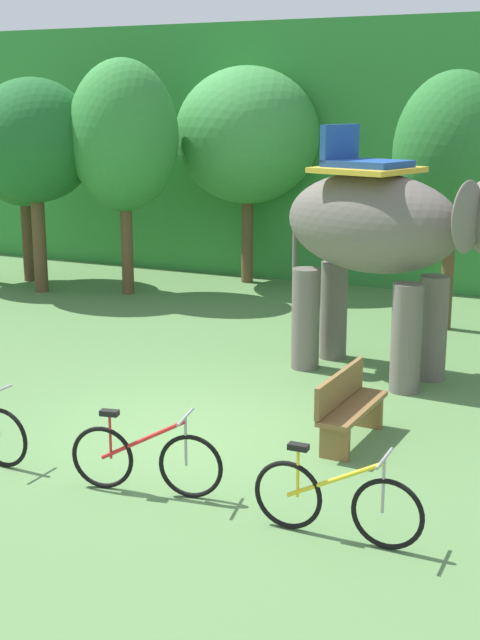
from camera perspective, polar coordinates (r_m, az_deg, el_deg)
The scene contains 11 objects.
ground_plane at distance 11.37m, azimuth -3.43°, elevation -7.33°, with size 80.00×80.00×0.00m, color #567F47.
foliage_hedge at distance 22.78m, azimuth 12.32°, elevation 10.62°, with size 36.00×6.00×5.89m, color #338438.
tree_right at distance 21.18m, azimuth -13.83°, elevation 10.55°, with size 2.20×2.20×4.34m.
tree_center_right at distance 19.84m, azimuth -13.12°, elevation 11.12°, with size 2.68×2.68×4.62m.
tree_far_left at distance 19.26m, azimuth -7.49°, elevation 11.62°, with size 2.33×2.33×5.01m.
tree_center_left at distance 20.41m, azimuth 0.48°, elevation 11.76°, with size 3.27×3.27×4.90m.
tree_left at distance 16.45m, azimuth 13.62°, elevation 10.33°, with size 2.18×2.18×4.66m.
elephant at distance 13.29m, azimuth 9.66°, elevation 5.43°, with size 4.24×2.58×3.78m.
bike_red at distance 9.65m, azimuth -6.10°, elevation -8.89°, with size 1.69×0.53×0.92m.
bike_yellow at distance 8.70m, azimuth 6.20°, elevation -11.52°, with size 1.71×0.52×0.92m.
wooden_bench at distance 11.02m, azimuth 6.97°, elevation -5.45°, with size 0.47×1.51×0.89m.
Camera 1 is at (5.09, -9.30, 4.10)m, focal length 49.74 mm.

